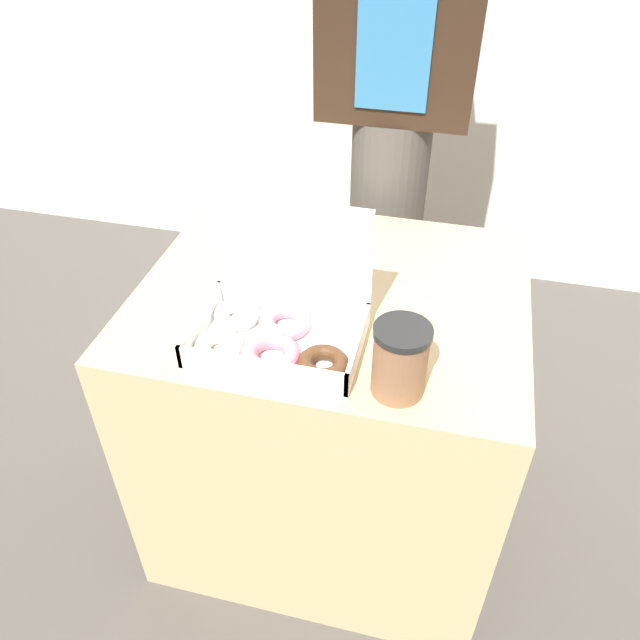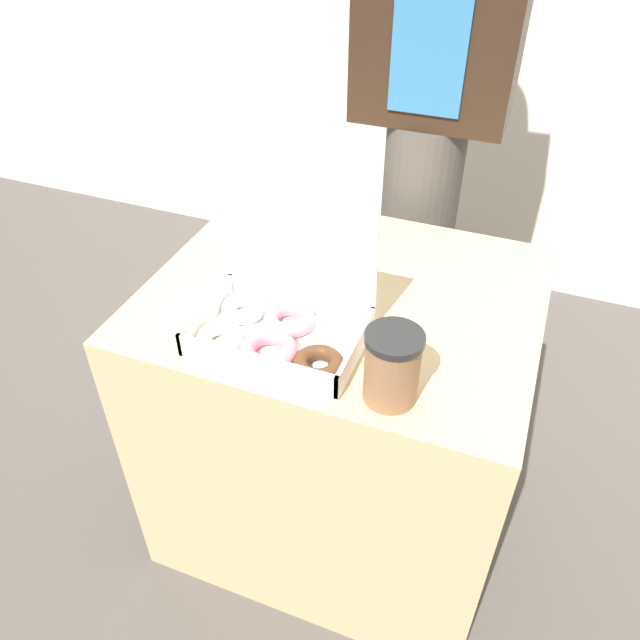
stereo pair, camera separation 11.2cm
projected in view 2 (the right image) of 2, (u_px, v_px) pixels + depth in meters
The scene contains 5 objects.
ground_plane at pixel (337, 507), 1.78m from camera, with size 14.00×14.00×0.00m, color #4C4742.
table at pixel (340, 416), 1.54m from camera, with size 0.81×0.67×0.76m.
donut_box at pixel (276, 323), 1.16m from camera, with size 0.31×0.24×0.26m.
coffee_cup at pixel (392, 367), 1.02m from camera, with size 0.10×0.10×0.14m.
person_customer at pixel (429, 116), 1.54m from camera, with size 0.38×0.21×1.75m.
Camera 2 is at (0.33, -1.00, 1.54)m, focal length 35.00 mm.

